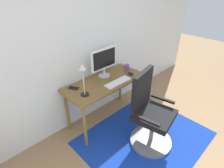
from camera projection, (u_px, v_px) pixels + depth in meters
name	position (u px, v px, depth m)	size (l,w,h in m)	color
wall_back	(76.00, 40.00, 2.46)	(6.00, 0.10, 2.60)	silver
area_rug	(145.00, 138.00, 2.66)	(1.74, 1.42, 0.01)	#123298
desk	(105.00, 86.00, 2.70)	(1.25, 0.55, 0.72)	brown
monitor	(104.00, 60.00, 2.67)	(0.46, 0.18, 0.44)	#B2B2B7
keyboard	(118.00, 82.00, 2.61)	(0.43, 0.13, 0.02)	white
computer_mouse	(131.00, 74.00, 2.83)	(0.06, 0.10, 0.03)	black
coffee_cup	(127.00, 68.00, 2.93)	(0.08, 0.08, 0.11)	#7C337B
cell_phone	(74.00, 88.00, 2.49)	(0.07, 0.14, 0.01)	black
desk_lamp	(83.00, 74.00, 2.19)	(0.11, 0.11, 0.44)	black
office_chair	(150.00, 118.00, 2.41)	(0.61, 0.58, 1.07)	slate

